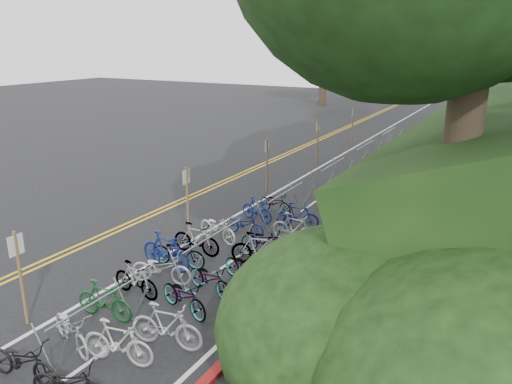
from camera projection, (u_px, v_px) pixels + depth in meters
ground at (65, 290)px, 13.91m from camera, size 120.00×120.00×0.00m
road_markings at (258, 197)px, 22.07m from camera, size 7.47×80.00×0.01m
red_curb at (383, 202)px, 21.31m from camera, size 0.25×28.00×0.10m
bike_rack_front at (94, 315)px, 11.15m from camera, size 1.10×2.57×1.09m
bike_racks_rest at (333, 171)px, 23.16m from camera, size 1.14×23.00×1.17m
signpost_near at (20, 272)px, 11.85m from camera, size 0.08×0.40×2.43m
signposts_rest at (295, 149)px, 24.94m from camera, size 0.08×18.40×2.50m
bike_front at (166, 250)px, 15.08m from camera, size 0.71×1.95×1.14m
bike_valet at (200, 264)px, 14.39m from camera, size 3.50×13.44×1.07m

